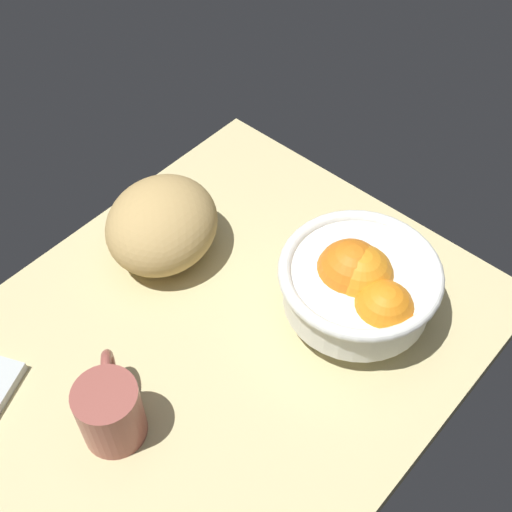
{
  "coord_description": "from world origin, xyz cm",
  "views": [
    {
      "loc": [
        29.79,
        34.74,
        72.02
      ],
      "look_at": [
        -12.15,
        -2.43,
        5.0
      ],
      "focal_mm": 48.17,
      "sensor_mm": 36.0,
      "label": 1
    }
  ],
  "objects": [
    {
      "name": "fruit_bowl",
      "position": [
        -16.27,
        10.58,
        6.45
      ],
      "size": [
        19.83,
        19.83,
        11.53
      ],
      "color": "white",
      "rests_on": "ground"
    },
    {
      "name": "mug",
      "position": [
        14.13,
        -0.2,
        4.21
      ],
      "size": [
        8.88,
        10.01,
        8.43
      ],
      "color": "#974C42",
      "rests_on": "ground"
    },
    {
      "name": "ground_plane",
      "position": [
        0.0,
        0.0,
        -1.5
      ],
      "size": [
        70.45,
        54.5,
        3.0
      ],
      "primitive_type": "cube",
      "color": "#C9BA83"
    },
    {
      "name": "bread_loaf",
      "position": [
        -7.83,
        -15.22,
        5.23
      ],
      "size": [
        19.92,
        18.77,
        10.45
      ],
      "primitive_type": "ellipsoid",
      "rotation": [
        0.0,
        0.0,
        3.46
      ],
      "color": "tan",
      "rests_on": "ground"
    }
  ]
}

